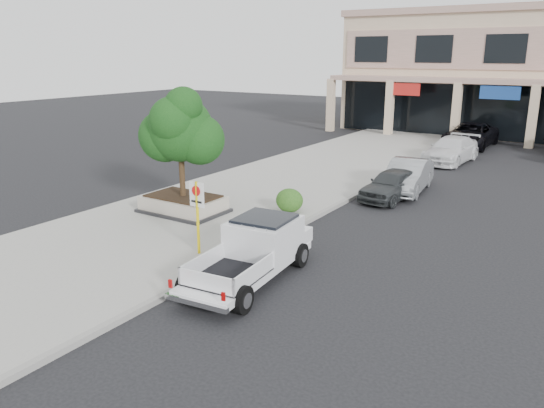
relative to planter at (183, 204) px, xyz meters
The scene contains 12 objects.
ground 6.71m from the planter, 23.85° to the right, with size 120.00×120.00×0.00m, color black.
sidewalk 3.38m from the planter, 79.36° to the left, with size 8.00×52.00×0.15m, color gray.
curb 5.65m from the planter, 35.80° to the left, with size 0.20×52.00×0.15m, color gray.
planter is the anchor object (origin of this frame).
planter_tree 2.95m from the planter, 48.97° to the left, with size 2.90×2.55×4.00m.
no_parking_sign 4.80m from the planter, 42.24° to the right, with size 0.55×0.09×2.30m.
hedge 4.17m from the planter, 32.89° to the left, with size 1.10×0.99×0.94m, color #164413.
pickup_truck 6.88m from the planter, 32.92° to the right, with size 1.92×5.19×1.64m, color white, non-canonical shape.
curb_car_a 9.04m from the planter, 48.40° to the left, with size 1.58×3.92×1.33m, color #2F3335.
curb_car_b 10.40m from the planter, 53.92° to the left, with size 1.58×4.52×1.49m, color #989B9F.
curb_car_c 17.51m from the planter, 70.07° to the left, with size 2.07×5.09×1.48m, color silver.
curb_car_d 23.23m from the planter, 75.94° to the left, with size 2.71×5.88×1.63m, color black.
Camera 1 is at (7.66, -12.22, 6.17)m, focal length 35.00 mm.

